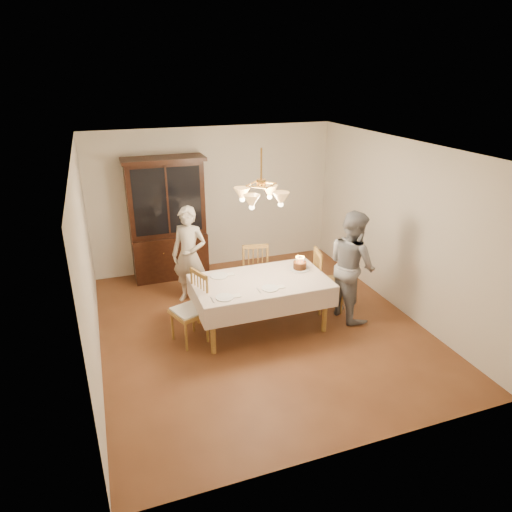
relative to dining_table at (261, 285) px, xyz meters
name	(u,v)px	position (x,y,z in m)	size (l,w,h in m)	color
ground	(261,327)	(0.00, 0.00, -0.68)	(5.00, 5.00, 0.00)	#5B301A
room_shell	(261,225)	(0.00, 0.00, 0.90)	(5.00, 5.00, 5.00)	white
dining_table	(261,285)	(0.00, 0.00, 0.00)	(1.90, 1.10, 0.76)	olive
china_hutch	(168,221)	(-0.92, 2.25, 0.36)	(1.38, 0.54, 2.16)	black
chair_far_side	(254,273)	(0.22, 0.92, -0.24)	(0.51, 0.49, 1.00)	olive
chair_left_end	(189,312)	(-1.04, -0.02, -0.23)	(0.55, 0.56, 1.00)	olive
chair_right_end	(328,283)	(1.17, 0.17, -0.24)	(0.50, 0.52, 1.00)	olive
elderly_woman	(189,255)	(-0.78, 1.16, 0.11)	(0.58, 0.38, 1.58)	beige
adult_in_grey	(352,265)	(1.40, -0.11, 0.15)	(0.81, 0.63, 1.66)	slate
birthday_cake	(300,266)	(0.68, 0.16, 0.13)	(0.30, 0.30, 0.20)	white
place_setting_near_left	(226,297)	(-0.61, -0.35, 0.08)	(0.39, 0.24, 0.02)	white
place_setting_near_right	(271,288)	(0.04, -0.30, 0.08)	(0.38, 0.23, 0.02)	white
place_setting_far_left	(220,276)	(-0.51, 0.32, 0.08)	(0.40, 0.26, 0.02)	white
chandelier	(261,196)	(0.00, 0.00, 1.29)	(0.62, 0.62, 0.73)	#BF8C3F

